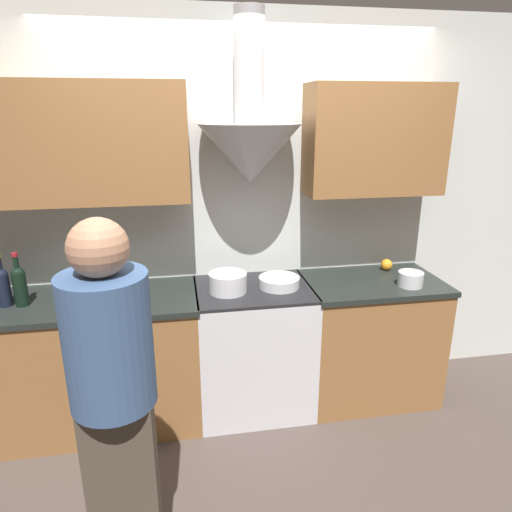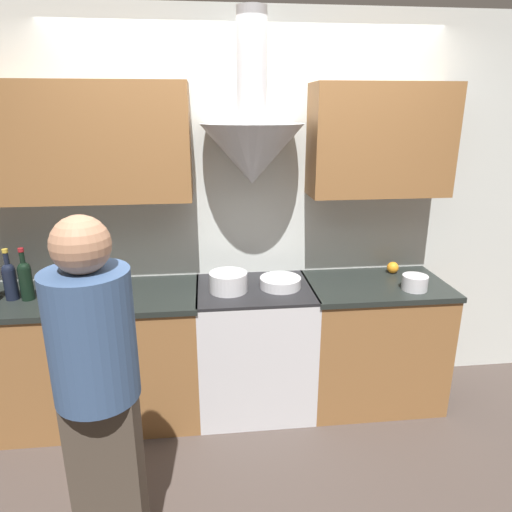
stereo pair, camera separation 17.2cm
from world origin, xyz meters
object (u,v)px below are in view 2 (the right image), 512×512
object	(u,v)px
orange_fruit	(393,268)
person_foreground_left	(99,396)
stove_range	(254,347)
stock_pot	(228,282)
wine_bottle_4	(25,279)
mixing_bowl	(280,282)
wine_bottle_3	(10,279)
saucepan	(415,283)

from	to	relation	value
orange_fruit	person_foreground_left	size ratio (longest dim) A/B	0.05
stove_range	stock_pot	distance (m)	0.53
wine_bottle_4	mixing_bowl	bearing A→B (deg)	0.90
stove_range	wine_bottle_3	distance (m)	1.60
wine_bottle_3	wine_bottle_4	world-z (taller)	wine_bottle_4
person_foreground_left	saucepan	bearing A→B (deg)	29.82
stove_range	wine_bottle_3	bearing A→B (deg)	-179.22
stock_pot	person_foreground_left	bearing A→B (deg)	-116.92
person_foreground_left	stock_pot	bearing A→B (deg)	63.08
orange_fruit	person_foreground_left	bearing A→B (deg)	-142.75
stove_range	person_foreground_left	xyz separation A→B (m)	(-0.74, -1.16, 0.47)
stock_pot	orange_fruit	distance (m)	1.19
saucepan	wine_bottle_3	bearing A→B (deg)	177.15
stock_pot	orange_fruit	world-z (taller)	stock_pot
stock_pot	orange_fruit	bearing A→B (deg)	10.00
wine_bottle_3	orange_fruit	xyz separation A→B (m)	(2.50, 0.19, -0.09)
saucepan	mixing_bowl	bearing A→B (deg)	171.00
stock_pot	mixing_bowl	size ratio (longest dim) A/B	0.91
wine_bottle_4	person_foreground_left	world-z (taller)	person_foreground_left
mixing_bowl	stock_pot	bearing A→B (deg)	-175.74
wine_bottle_3	mixing_bowl	bearing A→B (deg)	0.33
wine_bottle_4	saucepan	distance (m)	2.42
wine_bottle_4	mixing_bowl	xyz separation A→B (m)	(1.57, 0.02, -0.10)
wine_bottle_4	person_foreground_left	xyz separation A→B (m)	(0.66, -1.12, -0.10)
mixing_bowl	orange_fruit	world-z (taller)	orange_fruit
mixing_bowl	saucepan	distance (m)	0.86
wine_bottle_3	saucepan	bearing A→B (deg)	-2.85
stove_range	orange_fruit	world-z (taller)	orange_fruit
mixing_bowl	person_foreground_left	size ratio (longest dim) A/B	0.16
wine_bottle_4	orange_fruit	size ratio (longest dim) A/B	4.02
saucepan	person_foreground_left	distance (m)	2.03
wine_bottle_3	wine_bottle_4	size ratio (longest dim) A/B	0.98
mixing_bowl	saucepan	xyz separation A→B (m)	(0.85, -0.14, 0.01)
stove_range	wine_bottle_3	xyz separation A→B (m)	(-1.49, -0.02, 0.57)
stove_range	wine_bottle_4	world-z (taller)	wine_bottle_4
saucepan	person_foreground_left	bearing A→B (deg)	-150.18
stove_range	saucepan	bearing A→B (deg)	-8.10
stove_range	person_foreground_left	world-z (taller)	person_foreground_left
stock_pot	saucepan	distance (m)	1.20
stock_pot	person_foreground_left	size ratio (longest dim) A/B	0.15
wine_bottle_3	stock_pot	xyz separation A→B (m)	(1.32, -0.02, -0.07)
stove_range	mixing_bowl	size ratio (longest dim) A/B	3.30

